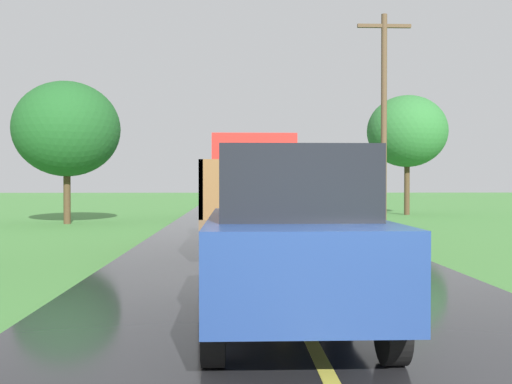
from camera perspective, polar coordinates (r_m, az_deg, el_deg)
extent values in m
cube|color=#2D2D30|center=(13.98, 0.02, -3.13)|extent=(0.90, 5.51, 0.24)
cube|color=brown|center=(13.96, 0.02, -2.31)|extent=(2.30, 5.80, 0.20)
cube|color=red|center=(15.89, -0.25, 1.86)|extent=(2.10, 1.90, 1.90)
cube|color=black|center=(16.86, -0.35, 2.93)|extent=(1.79, 0.02, 0.76)
cube|color=brown|center=(12.97, -4.72, 0.32)|extent=(0.08, 3.85, 1.10)
cube|color=brown|center=(13.06, 5.05, 0.32)|extent=(0.08, 3.85, 1.10)
cube|color=brown|center=(11.09, 0.58, 0.23)|extent=(2.30, 0.08, 1.10)
cube|color=brown|center=(14.85, -0.11, 0.39)|extent=(2.30, 0.08, 1.10)
cylinder|color=black|center=(15.78, -4.05, -3.04)|extent=(0.28, 1.00, 1.00)
cylinder|color=black|center=(15.85, 3.57, -3.02)|extent=(0.28, 1.00, 1.00)
cylinder|color=black|center=(12.40, -4.57, -4.11)|extent=(0.28, 1.00, 1.00)
cylinder|color=black|center=(12.48, 5.13, -4.07)|extent=(0.28, 1.00, 1.00)
ellipsoid|color=#9FB622|center=(14.13, 1.40, -1.12)|extent=(0.41, 0.52, 0.45)
ellipsoid|color=#95C835|center=(12.92, 2.77, 1.39)|extent=(0.43, 0.42, 0.49)
ellipsoid|color=#96CB2B|center=(14.52, -2.26, 1.34)|extent=(0.46, 0.56, 0.42)
ellipsoid|color=#A3BF22|center=(11.92, 4.32, -0.12)|extent=(0.43, 0.53, 0.48)
ellipsoid|color=#93BE20|center=(14.01, -1.21, -1.08)|extent=(0.43, 0.41, 0.39)
ellipsoid|color=#9AC12A|center=(13.26, -2.33, 1.55)|extent=(0.51, 0.62, 0.39)
ellipsoid|color=#9EBB31|center=(12.13, -1.73, -1.55)|extent=(0.54, 0.63, 0.44)
ellipsoid|color=#A6BD2C|center=(13.49, -2.78, 1.49)|extent=(0.52, 0.54, 0.40)
ellipsoid|color=#92C326|center=(13.80, 1.64, 0.21)|extent=(0.44, 0.45, 0.42)
ellipsoid|color=#95CA21|center=(13.91, -2.14, 0.06)|extent=(0.49, 0.63, 0.48)
ellipsoid|color=#A0C91E|center=(13.39, -2.95, -0.04)|extent=(0.41, 0.37, 0.42)
ellipsoid|color=#94B529|center=(12.68, 1.57, -1.20)|extent=(0.45, 0.45, 0.42)
ellipsoid|color=#A1CC25|center=(12.71, 3.81, -0.09)|extent=(0.59, 0.57, 0.43)
ellipsoid|color=#9FCD2F|center=(12.98, -0.45, -0.04)|extent=(0.41, 0.53, 0.42)
cube|color=#2D2D30|center=(28.81, -0.93, -1.08)|extent=(0.90, 5.51, 0.24)
cube|color=brown|center=(28.80, -0.93, -0.68)|extent=(2.30, 5.80, 0.20)
cube|color=#197A4C|center=(30.74, -1.01, 1.37)|extent=(2.10, 1.90, 1.90)
cube|color=black|center=(31.70, -1.04, 1.96)|extent=(1.78, 0.02, 0.76)
cube|color=#2D517F|center=(27.81, -3.18, 0.60)|extent=(0.08, 3.85, 1.10)
cube|color=#2D517F|center=(27.86, 1.39, 0.60)|extent=(0.08, 3.85, 1.10)
cube|color=#2D517F|center=(25.93, -0.80, 0.58)|extent=(2.30, 0.08, 1.10)
cube|color=#2D517F|center=(29.70, -0.97, 0.62)|extent=(2.30, 0.08, 1.10)
cylinder|color=black|center=(30.60, -2.97, -1.16)|extent=(0.28, 1.00, 1.00)
cylinder|color=black|center=(30.65, 0.96, -1.15)|extent=(0.28, 1.00, 1.00)
cylinder|color=black|center=(27.21, -3.07, -1.41)|extent=(0.28, 1.00, 1.00)
cylinder|color=black|center=(27.26, 1.35, -1.40)|extent=(0.28, 1.00, 1.00)
ellipsoid|color=#AABD25|center=(28.97, -0.04, -0.15)|extent=(0.49, 0.51, 0.47)
ellipsoid|color=#AAC624|center=(27.19, -0.42, -0.24)|extent=(0.54, 0.68, 0.51)
ellipsoid|color=#9BCC21|center=(26.20, -0.86, -0.29)|extent=(0.46, 0.52, 0.44)
ellipsoid|color=#99C72E|center=(28.39, -0.91, 0.57)|extent=(0.60, 0.58, 0.40)
ellipsoid|color=#9CC020|center=(28.96, -0.39, -0.18)|extent=(0.54, 0.65, 0.51)
ellipsoid|color=#A2C51C|center=(27.08, -2.52, -0.14)|extent=(0.46, 0.56, 0.40)
ellipsoid|color=#A9CB32|center=(28.37, -1.61, 0.53)|extent=(0.59, 0.54, 0.48)
ellipsoid|color=#A6BA23|center=(28.87, 0.72, -0.08)|extent=(0.43, 0.47, 0.37)
cylinder|color=brown|center=(21.50, 11.84, 6.33)|extent=(0.20, 0.20, 7.42)
cube|color=brown|center=(22.06, 11.87, 14.91)|extent=(1.84, 0.12, 0.12)
cylinder|color=#4C3823|center=(32.60, 13.89, 0.28)|extent=(0.28, 0.28, 2.68)
ellipsoid|color=#2D7033|center=(32.71, 13.91, 5.52)|extent=(4.12, 4.12, 3.71)
cylinder|color=#4C3823|center=(25.75, -17.21, -0.50)|extent=(0.28, 0.28, 2.13)
ellipsoid|color=#1E5623|center=(25.84, -17.23, 5.64)|extent=(4.24, 4.24, 3.82)
cube|color=navy|center=(6.54, 3.16, -5.77)|extent=(1.70, 4.10, 0.80)
cube|color=black|center=(6.30, 3.34, 0.81)|extent=(1.44, 2.05, 0.70)
cylinder|color=black|center=(7.85, -3.38, -8.32)|extent=(0.20, 0.64, 0.64)
cylinder|color=black|center=(7.96, 7.89, -8.19)|extent=(0.20, 0.64, 0.64)
cylinder|color=black|center=(5.35, -3.98, -12.66)|extent=(0.20, 0.64, 0.64)
cylinder|color=black|center=(5.52, 12.59, -12.25)|extent=(0.20, 0.64, 0.64)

